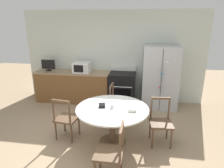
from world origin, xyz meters
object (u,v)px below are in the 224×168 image
object	(u,v)px
microwave	(82,67)
countertop_tv	(48,65)
refrigerator	(160,77)
dining_chair_right	(161,123)
candle_glass	(112,106)
wallet	(102,106)
dining_chair_far	(118,103)
oven_range	(122,88)
dining_chair_left	(66,119)
dining_chair_near	(111,153)

from	to	relation	value
microwave	countertop_tv	world-z (taller)	countertop_tv
microwave	refrigerator	bearing A→B (deg)	-1.00
refrigerator	dining_chair_right	bearing A→B (deg)	-92.98
refrigerator	candle_glass	distance (m)	2.16
refrigerator	countertop_tv	size ratio (longest dim) A/B	4.31
refrigerator	wallet	distance (m)	2.26
dining_chair_far	candle_glass	bearing A→B (deg)	2.19
oven_range	dining_chair_left	xyz separation A→B (m)	(-0.93, -1.92, -0.03)
refrigerator	microwave	world-z (taller)	refrigerator
dining_chair_right	countertop_tv	bearing A→B (deg)	-36.76
dining_chair_right	wallet	size ratio (longest dim) A/B	6.02
countertop_tv	microwave	bearing A→B (deg)	-1.93
countertop_tv	wallet	bearing A→B (deg)	-44.62
dining_chair_left	dining_chair_near	distance (m)	1.41
microwave	dining_chair_far	world-z (taller)	microwave
oven_range	microwave	world-z (taller)	microwave
dining_chair_near	refrigerator	bearing A→B (deg)	-17.28
countertop_tv	dining_chair_near	size ratio (longest dim) A/B	0.44
refrigerator	countertop_tv	bearing A→B (deg)	178.70
microwave	dining_chair_far	xyz separation A→B (m)	(1.17, -1.01, -0.61)
dining_chair_near	wallet	world-z (taller)	dining_chair_near
dining_chair_far	oven_range	bearing A→B (deg)	-177.51
microwave	dining_chair_far	distance (m)	1.66
wallet	countertop_tv	bearing A→B (deg)	135.38
dining_chair_right	dining_chair_near	world-z (taller)	same
microwave	oven_range	bearing A→B (deg)	-0.60
dining_chair_far	dining_chair_near	xyz separation A→B (m)	(0.11, -1.87, 0.00)
dining_chair_near	oven_range	bearing A→B (deg)	2.80
oven_range	dining_chair_left	size ratio (longest dim) A/B	1.20
dining_chair_left	oven_range	bearing A→B (deg)	71.74
dining_chair_right	oven_range	bearing A→B (deg)	-68.78
microwave	wallet	bearing A→B (deg)	-63.51
microwave	candle_glass	xyz separation A→B (m)	(1.17, -1.95, -0.27)
oven_range	wallet	bearing A→B (deg)	-95.79
oven_range	dining_chair_near	distance (m)	2.87
refrigerator	oven_range	xyz separation A→B (m)	(-1.03, 0.03, -0.38)
countertop_tv	dining_chair_left	size ratio (longest dim) A/B	0.44
dining_chair_left	dining_chair_right	world-z (taller)	same
dining_chair_right	candle_glass	size ratio (longest dim) A/B	10.86
microwave	countertop_tv	bearing A→B (deg)	178.07
microwave	candle_glass	world-z (taller)	microwave
refrigerator	microwave	bearing A→B (deg)	179.00
microwave	dining_chair_far	size ratio (longest dim) A/B	0.52
refrigerator	dining_chair_left	distance (m)	2.76
oven_range	dining_chair_right	xyz separation A→B (m)	(0.93, -1.81, -0.03)
oven_range	dining_chair_far	distance (m)	1.00
dining_chair_left	countertop_tv	bearing A→B (deg)	130.24
microwave	candle_glass	size ratio (longest dim) A/B	5.62
microwave	wallet	distance (m)	2.18
dining_chair_left	candle_glass	size ratio (longest dim) A/B	10.86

